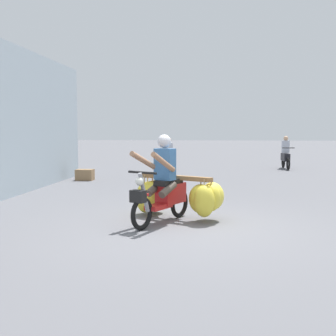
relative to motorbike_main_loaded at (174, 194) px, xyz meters
name	(u,v)px	position (x,y,z in m)	size (l,w,h in m)	color
ground_plane	(187,229)	(0.30, -0.76, -0.48)	(120.00, 120.00, 0.00)	slate
motorbike_main_loaded	(174,194)	(0.00, 0.00, 0.00)	(1.81, 2.01, 1.58)	black
motorbike_distant_ahead_left	(286,156)	(3.77, 10.60, 0.09)	(0.50, 1.62, 1.40)	black
motorbike_distant_ahead_right	(168,160)	(-0.89, 7.21, 0.09)	(0.54, 1.61, 1.40)	black
produce_crate	(85,175)	(-3.50, 5.72, -0.30)	(0.56, 0.40, 0.36)	olive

